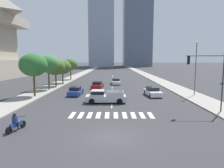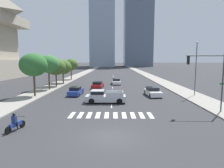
{
  "view_description": "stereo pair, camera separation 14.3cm",
  "coord_description": "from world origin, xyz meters",
  "px_view_note": "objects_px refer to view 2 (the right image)",
  "views": [
    {
      "loc": [
        0.15,
        -13.86,
        5.66
      ],
      "look_at": [
        0.0,
        15.67,
        2.0
      ],
      "focal_mm": 31.28,
      "sensor_mm": 36.0,
      "label": 1
    },
    {
      "loc": [
        0.29,
        -13.86,
        5.66
      ],
      "look_at": [
        0.0,
        15.67,
        2.0
      ],
      "focal_mm": 31.28,
      "sensor_mm": 36.0,
      "label": 2
    }
  ],
  "objects_px": {
    "sedan_white_3": "(153,92)",
    "sedan_red_2": "(98,85)",
    "traffic_signal_near": "(210,72)",
    "street_lamp_east": "(196,65)",
    "street_tree_fourth": "(63,67)",
    "sedan_white_0": "(116,82)",
    "motorcycle_lead": "(15,124)",
    "street_tree_fifth": "(71,65)",
    "street_tree_second": "(49,64)",
    "pickup_truck": "(104,97)",
    "street_tree_nearest": "(34,65)",
    "sedan_blue_1": "(76,91)",
    "street_tree_third": "(56,67)"
  },
  "relations": [
    {
      "from": "sedan_white_3",
      "to": "sedan_red_2",
      "type": "bearing_deg",
      "value": -137.3
    },
    {
      "from": "traffic_signal_near",
      "to": "street_lamp_east",
      "type": "distance_m",
      "value": 10.15
    },
    {
      "from": "street_tree_fourth",
      "to": "traffic_signal_near",
      "type": "bearing_deg",
      "value": -49.31
    },
    {
      "from": "sedan_white_0",
      "to": "sedan_white_3",
      "type": "relative_size",
      "value": 0.97
    },
    {
      "from": "motorcycle_lead",
      "to": "sedan_white_0",
      "type": "bearing_deg",
      "value": -1.15
    },
    {
      "from": "sedan_white_0",
      "to": "sedan_red_2",
      "type": "bearing_deg",
      "value": -35.5
    },
    {
      "from": "street_tree_fifth",
      "to": "sedan_red_2",
      "type": "bearing_deg",
      "value": -61.28
    },
    {
      "from": "street_tree_fourth",
      "to": "street_tree_fifth",
      "type": "relative_size",
      "value": 0.95
    },
    {
      "from": "street_lamp_east",
      "to": "sedan_white_3",
      "type": "bearing_deg",
      "value": 178.83
    },
    {
      "from": "motorcycle_lead",
      "to": "street_tree_fifth",
      "type": "height_order",
      "value": "street_tree_fifth"
    },
    {
      "from": "street_tree_second",
      "to": "pickup_truck",
      "type": "bearing_deg",
      "value": -44.87
    },
    {
      "from": "street_tree_nearest",
      "to": "sedan_blue_1",
      "type": "bearing_deg",
      "value": 15.69
    },
    {
      "from": "pickup_truck",
      "to": "sedan_white_3",
      "type": "bearing_deg",
      "value": -146.99
    },
    {
      "from": "motorcycle_lead",
      "to": "street_tree_second",
      "type": "xyz_separation_m",
      "value": [
        -4.25,
        21.22,
        4.3
      ]
    },
    {
      "from": "pickup_truck",
      "to": "motorcycle_lead",
      "type": "bearing_deg",
      "value": 57.42
    },
    {
      "from": "motorcycle_lead",
      "to": "street_tree_second",
      "type": "bearing_deg",
      "value": 25.77
    },
    {
      "from": "pickup_truck",
      "to": "street_lamp_east",
      "type": "bearing_deg",
      "value": -161.49
    },
    {
      "from": "sedan_blue_1",
      "to": "sedan_red_2",
      "type": "height_order",
      "value": "sedan_blue_1"
    },
    {
      "from": "sedan_red_2",
      "to": "sedan_white_3",
      "type": "height_order",
      "value": "sedan_white_3"
    },
    {
      "from": "sedan_white_0",
      "to": "street_lamp_east",
      "type": "xyz_separation_m",
      "value": [
        12.19,
        -14.81,
        4.27
      ]
    },
    {
      "from": "sedan_blue_1",
      "to": "traffic_signal_near",
      "type": "distance_m",
      "value": 19.78
    },
    {
      "from": "motorcycle_lead",
      "to": "sedan_white_3",
      "type": "bearing_deg",
      "value": -27.88
    },
    {
      "from": "pickup_truck",
      "to": "street_lamp_east",
      "type": "relative_size",
      "value": 0.64
    },
    {
      "from": "motorcycle_lead",
      "to": "street_tree_fifth",
      "type": "xyz_separation_m",
      "value": [
        -4.25,
        40.19,
        3.75
      ]
    },
    {
      "from": "street_tree_second",
      "to": "street_tree_fourth",
      "type": "bearing_deg",
      "value": 90.0
    },
    {
      "from": "motorcycle_lead",
      "to": "street_lamp_east",
      "type": "bearing_deg",
      "value": -38.93
    },
    {
      "from": "sedan_blue_1",
      "to": "traffic_signal_near",
      "type": "height_order",
      "value": "traffic_signal_near"
    },
    {
      "from": "street_tree_fourth",
      "to": "sedan_white_3",
      "type": "bearing_deg",
      "value": -41.01
    },
    {
      "from": "sedan_blue_1",
      "to": "street_tree_third",
      "type": "distance_m",
      "value": 11.87
    },
    {
      "from": "pickup_truck",
      "to": "sedan_red_2",
      "type": "height_order",
      "value": "pickup_truck"
    },
    {
      "from": "motorcycle_lead",
      "to": "sedan_red_2",
      "type": "distance_m",
      "value": 24.42
    },
    {
      "from": "street_tree_fifth",
      "to": "motorcycle_lead",
      "type": "bearing_deg",
      "value": -83.96
    },
    {
      "from": "motorcycle_lead",
      "to": "pickup_truck",
      "type": "relative_size",
      "value": 0.4
    },
    {
      "from": "sedan_white_3",
      "to": "motorcycle_lead",
      "type": "bearing_deg",
      "value": -47.43
    },
    {
      "from": "sedan_white_0",
      "to": "street_tree_fourth",
      "type": "relative_size",
      "value": 0.83
    },
    {
      "from": "sedan_blue_1",
      "to": "street_lamp_east",
      "type": "relative_size",
      "value": 0.56
    },
    {
      "from": "street_tree_second",
      "to": "sedan_white_0",
      "type": "bearing_deg",
      "value": 35.11
    },
    {
      "from": "pickup_truck",
      "to": "sedan_white_0",
      "type": "distance_m",
      "value": 19.74
    },
    {
      "from": "street_tree_fourth",
      "to": "pickup_truck",
      "type": "bearing_deg",
      "value": -62.66
    },
    {
      "from": "sedan_red_2",
      "to": "street_tree_fifth",
      "type": "relative_size",
      "value": 0.8
    },
    {
      "from": "pickup_truck",
      "to": "traffic_signal_near",
      "type": "xyz_separation_m",
      "value": [
        11.43,
        -4.96,
        3.64
      ]
    },
    {
      "from": "sedan_red_2",
      "to": "motorcycle_lead",
      "type": "bearing_deg",
      "value": 174.04
    },
    {
      "from": "sedan_white_0",
      "to": "street_tree_third",
      "type": "relative_size",
      "value": 0.8
    },
    {
      "from": "sedan_white_3",
      "to": "street_tree_third",
      "type": "distance_m",
      "value": 21.3
    },
    {
      "from": "sedan_white_0",
      "to": "street_tree_fifth",
      "type": "height_order",
      "value": "street_tree_fifth"
    },
    {
      "from": "traffic_signal_near",
      "to": "street_tree_nearest",
      "type": "distance_m",
      "value": 23.96
    },
    {
      "from": "sedan_white_0",
      "to": "motorcycle_lead",
      "type": "bearing_deg",
      "value": -19.51
    },
    {
      "from": "sedan_white_3",
      "to": "street_lamp_east",
      "type": "xyz_separation_m",
      "value": [
        6.53,
        -0.13,
        4.26
      ]
    },
    {
      "from": "street_tree_third",
      "to": "street_tree_fifth",
      "type": "xyz_separation_m",
      "value": [
        0.0,
        14.48,
        0.14
      ]
    },
    {
      "from": "sedan_red_2",
      "to": "street_tree_second",
      "type": "xyz_separation_m",
      "value": [
        -8.88,
        -2.77,
        4.28
      ]
    }
  ]
}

